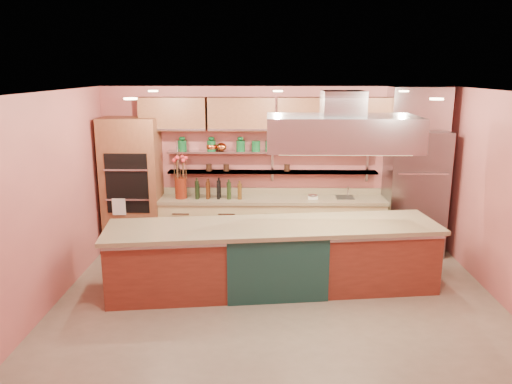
{
  "coord_description": "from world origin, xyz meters",
  "views": [
    {
      "loc": [
        -0.19,
        -6.09,
        3.06
      ],
      "look_at": [
        -0.31,
        1.0,
        1.33
      ],
      "focal_mm": 35.0,
      "sensor_mm": 36.0,
      "label": 1
    }
  ],
  "objects_px": {
    "refrigerator": "(414,192)",
    "kitchen_scale": "(313,196)",
    "green_canister": "(256,146)",
    "island": "(273,257)",
    "flower_vase": "(181,188)",
    "copper_kettle": "(221,147)"
  },
  "relations": [
    {
      "from": "island",
      "to": "flower_vase",
      "type": "xyz_separation_m",
      "value": [
        -1.56,
        1.56,
        0.63
      ]
    },
    {
      "from": "flower_vase",
      "to": "green_canister",
      "type": "bearing_deg",
      "value": 9.77
    },
    {
      "from": "refrigerator",
      "to": "island",
      "type": "xyz_separation_m",
      "value": [
        -2.41,
        -1.55,
        -0.57
      ]
    },
    {
      "from": "refrigerator",
      "to": "copper_kettle",
      "type": "distance_m",
      "value": 3.37
    },
    {
      "from": "flower_vase",
      "to": "kitchen_scale",
      "type": "bearing_deg",
      "value": 0.0
    },
    {
      "from": "copper_kettle",
      "to": "flower_vase",
      "type": "bearing_deg",
      "value": -162.24
    },
    {
      "from": "refrigerator",
      "to": "green_canister",
      "type": "relative_size",
      "value": 12.07
    },
    {
      "from": "green_canister",
      "to": "kitchen_scale",
      "type": "bearing_deg",
      "value": -12.72
    },
    {
      "from": "island",
      "to": "kitchen_scale",
      "type": "height_order",
      "value": "kitchen_scale"
    },
    {
      "from": "kitchen_scale",
      "to": "green_canister",
      "type": "xyz_separation_m",
      "value": [
        -0.97,
        0.22,
        0.83
      ]
    },
    {
      "from": "green_canister",
      "to": "flower_vase",
      "type": "bearing_deg",
      "value": -170.23
    },
    {
      "from": "kitchen_scale",
      "to": "island",
      "type": "bearing_deg",
      "value": -137.38
    },
    {
      "from": "flower_vase",
      "to": "island",
      "type": "bearing_deg",
      "value": -45.15
    },
    {
      "from": "island",
      "to": "copper_kettle",
      "type": "height_order",
      "value": "copper_kettle"
    },
    {
      "from": "kitchen_scale",
      "to": "copper_kettle",
      "type": "bearing_deg",
      "value": 148.6
    },
    {
      "from": "flower_vase",
      "to": "copper_kettle",
      "type": "bearing_deg",
      "value": 17.76
    },
    {
      "from": "kitchen_scale",
      "to": "green_canister",
      "type": "relative_size",
      "value": 0.95
    },
    {
      "from": "flower_vase",
      "to": "green_canister",
      "type": "xyz_separation_m",
      "value": [
        1.28,
        0.22,
        0.69
      ]
    },
    {
      "from": "flower_vase",
      "to": "kitchen_scale",
      "type": "xyz_separation_m",
      "value": [
        2.25,
        0.0,
        -0.13
      ]
    },
    {
      "from": "refrigerator",
      "to": "flower_vase",
      "type": "xyz_separation_m",
      "value": [
        -3.96,
        0.01,
        0.06
      ]
    },
    {
      "from": "refrigerator",
      "to": "kitchen_scale",
      "type": "distance_m",
      "value": 1.71
    },
    {
      "from": "copper_kettle",
      "to": "refrigerator",
      "type": "bearing_deg",
      "value": -4.01
    }
  ]
}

